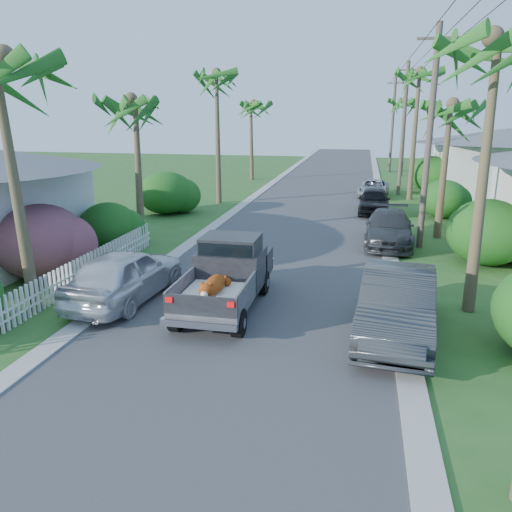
% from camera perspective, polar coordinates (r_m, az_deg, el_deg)
% --- Properties ---
extents(ground, '(120.00, 120.00, 0.00)m').
position_cam_1_polar(ground, '(10.92, -6.05, -14.88)').
color(ground, '#2A531F').
rests_on(ground, ground).
extents(road, '(8.00, 100.00, 0.02)m').
position_cam_1_polar(road, '(34.47, 6.86, 6.54)').
color(road, '#38383A').
rests_on(road, ground).
extents(curb_left, '(0.60, 100.00, 0.06)m').
position_cam_1_polar(curb_left, '(35.11, -0.19, 6.85)').
color(curb_left, '#A5A39E').
rests_on(curb_left, ground).
extents(curb_right, '(0.60, 100.00, 0.06)m').
position_cam_1_polar(curb_right, '(34.36, 14.05, 6.18)').
color(curb_right, '#A5A39E').
rests_on(curb_right, ground).
extents(pickup_truck, '(1.98, 5.12, 2.06)m').
position_cam_1_polar(pickup_truck, '(14.98, -3.15, -1.83)').
color(pickup_truck, black).
rests_on(pickup_truck, ground).
extents(parked_car_rn, '(2.27, 5.31, 1.70)m').
position_cam_1_polar(parked_car_rn, '(13.39, 15.79, -5.37)').
color(parked_car_rn, '#2E3133').
rests_on(parked_car_rn, ground).
extents(parked_car_rm, '(2.20, 5.04, 1.44)m').
position_cam_1_polar(parked_car_rm, '(22.73, 14.96, 3.07)').
color(parked_car_rm, '#313336').
rests_on(parked_car_rm, ground).
extents(parked_car_rf, '(1.82, 4.32, 1.46)m').
position_cam_1_polar(parked_car_rf, '(29.76, 13.34, 6.14)').
color(parked_car_rf, black).
rests_on(parked_car_rf, ground).
extents(parked_car_rd, '(2.31, 4.32, 1.15)m').
position_cam_1_polar(parked_car_rd, '(35.86, 13.27, 7.51)').
color(parked_car_rd, '#A4A5AB').
rests_on(parked_car_rd, ground).
extents(parked_car_ln, '(2.31, 4.98, 1.65)m').
position_cam_1_polar(parked_car_ln, '(15.80, -14.71, -2.10)').
color(parked_car_ln, silver).
rests_on(parked_car_ln, ground).
extents(palm_l_b, '(4.40, 4.40, 7.40)m').
position_cam_1_polar(palm_l_b, '(23.09, -13.80, 16.92)').
color(palm_l_b, brown).
rests_on(palm_l_b, ground).
extents(palm_l_c, '(4.40, 4.40, 9.20)m').
position_cam_1_polar(palm_l_c, '(32.26, -4.55, 20.05)').
color(palm_l_c, brown).
rests_on(palm_l_c, ground).
extents(palm_l_d, '(4.40, 4.40, 7.70)m').
position_cam_1_polar(palm_l_d, '(43.94, -0.54, 17.07)').
color(palm_l_d, brown).
rests_on(palm_l_d, ground).
extents(palm_r_a, '(4.40, 4.40, 8.70)m').
position_cam_1_polar(palm_r_a, '(15.35, 26.14, 21.34)').
color(palm_r_a, brown).
rests_on(palm_r_a, ground).
extents(palm_r_b, '(4.40, 4.40, 7.20)m').
position_cam_1_polar(palm_r_b, '(24.15, 21.36, 15.79)').
color(palm_r_b, brown).
rests_on(palm_r_b, ground).
extents(palm_r_c, '(4.40, 4.40, 9.40)m').
position_cam_1_polar(palm_r_c, '(35.12, 18.22, 19.33)').
color(palm_r_c, brown).
rests_on(palm_r_c, ground).
extents(palm_r_d, '(4.40, 4.40, 8.00)m').
position_cam_1_polar(palm_r_d, '(49.02, 16.79, 16.66)').
color(palm_r_d, brown).
rests_on(palm_r_d, ground).
extents(shrub_l_b, '(3.00, 3.30, 2.60)m').
position_cam_1_polar(shrub_l_b, '(18.90, -23.37, 1.53)').
color(shrub_l_b, '#C01B68').
rests_on(shrub_l_b, ground).
extents(shrub_l_c, '(2.40, 2.64, 2.00)m').
position_cam_1_polar(shrub_l_c, '(22.05, -16.55, 3.30)').
color(shrub_l_c, '#164C15').
rests_on(shrub_l_c, ground).
extents(shrub_l_d, '(3.20, 3.52, 2.40)m').
position_cam_1_polar(shrub_l_d, '(29.38, -10.26, 7.13)').
color(shrub_l_d, '#164C15').
rests_on(shrub_l_d, ground).
extents(shrub_r_b, '(3.00, 3.30, 2.50)m').
position_cam_1_polar(shrub_r_b, '(20.90, 24.94, 2.49)').
color(shrub_r_b, '#164C15').
rests_on(shrub_r_b, ground).
extents(shrub_r_c, '(2.60, 2.86, 2.10)m').
position_cam_1_polar(shrub_r_c, '(29.58, 20.68, 6.12)').
color(shrub_r_c, '#164C15').
rests_on(shrub_r_c, ground).
extents(shrub_r_d, '(3.20, 3.52, 2.60)m').
position_cam_1_polar(shrub_r_d, '(39.43, 19.42, 8.83)').
color(shrub_r_d, '#164C15').
rests_on(shrub_r_d, ground).
extents(picket_fence, '(0.10, 11.00, 1.00)m').
position_cam_1_polar(picket_fence, '(17.72, -19.23, -1.62)').
color(picket_fence, white).
rests_on(picket_fence, ground).
extents(house_right_far, '(9.00, 8.00, 4.60)m').
position_cam_1_polar(house_right_far, '(40.29, 26.67, 9.36)').
color(house_right_far, silver).
rests_on(house_right_far, ground).
extents(utility_pole_b, '(1.60, 0.26, 9.00)m').
position_cam_1_polar(utility_pole_b, '(22.06, 19.17, 12.55)').
color(utility_pole_b, brown).
rests_on(utility_pole_b, ground).
extents(utility_pole_c, '(1.60, 0.26, 9.00)m').
position_cam_1_polar(utility_pole_c, '(36.99, 16.48, 13.80)').
color(utility_pole_c, brown).
rests_on(utility_pole_c, ground).
extents(utility_pole_d, '(1.60, 0.26, 9.00)m').
position_cam_1_polar(utility_pole_d, '(51.96, 15.33, 14.33)').
color(utility_pole_d, brown).
rests_on(utility_pole_d, ground).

